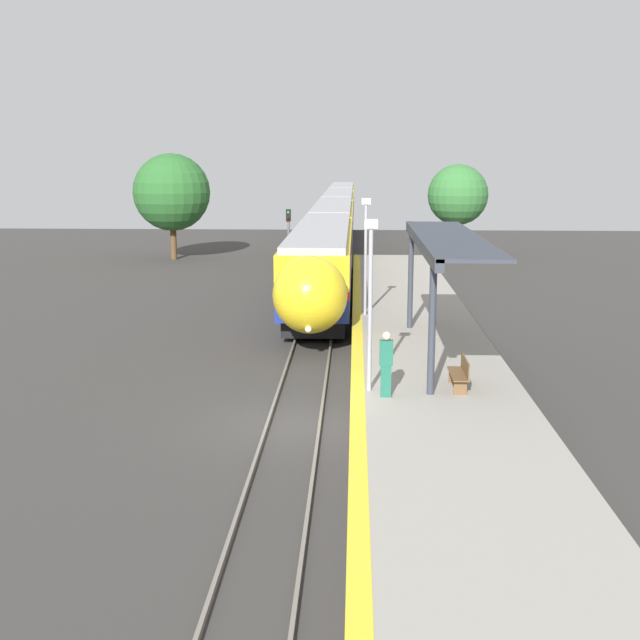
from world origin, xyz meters
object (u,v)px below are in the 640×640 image
Objects in this scene: lamppost_mid at (366,248)px; lamppost_near at (370,293)px; platform_bench at (461,373)px; train at (336,218)px; person_waiting at (386,363)px; railway_signal at (289,238)px.

lamppost_near is at bearing -90.00° from lamppost_mid.
lamppost_near reaches higher than platform_bench.
train is at bearing 93.39° from lamppost_mid.
train is 46.63m from person_waiting.
platform_bench is at bearing 5.62° from lamppost_near.
railway_signal reaches higher than person_waiting.
train is at bearing 83.94° from railway_signal.
lamppost_near reaches higher than railway_signal.
person_waiting is at bearing -79.42° from railway_signal.
person_waiting reaches higher than platform_bench.
person_waiting is 25.94m from railway_signal.
railway_signal is (-4.76, 25.48, 0.80)m from person_waiting.
train is 16.74× the size of lamppost_near.
lamppost_mid reaches higher than train.
platform_bench is at bearing -84.18° from train.
railway_signal is at bearing 105.63° from platform_bench.
railway_signal is 25.30m from lamppost_near.
lamppost_near is (-0.44, 0.58, 1.82)m from person_waiting.
platform_bench is at bearing -74.37° from railway_signal.
railway_signal is at bearing 100.58° from person_waiting.
person_waiting is at bearing -87.79° from lamppost_mid.
lamppost_near reaches higher than person_waiting.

